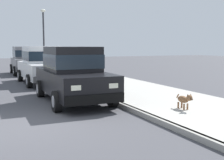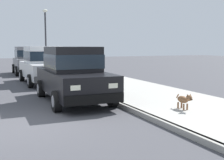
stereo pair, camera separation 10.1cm
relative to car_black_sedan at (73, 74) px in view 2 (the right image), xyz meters
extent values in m
plane|color=#424247|center=(-2.08, -2.48, -0.98)|extent=(80.00, 80.00, 0.00)
cube|color=gray|center=(1.12, -2.48, -0.91)|extent=(0.16, 64.00, 0.14)
cube|color=#A8A59E|center=(2.92, -2.48, -0.91)|extent=(3.60, 64.00, 0.14)
cube|color=black|center=(0.00, -0.04, -0.28)|extent=(1.88, 4.53, 0.76)
cube|color=black|center=(0.00, 0.06, 0.52)|extent=(1.62, 2.13, 0.84)
cube|color=#19232D|center=(0.00, 0.06, 0.45)|extent=(1.66, 2.17, 0.46)
cube|color=black|center=(-0.04, -2.24, -0.52)|extent=(1.77, 0.23, 0.28)
cube|color=black|center=(0.04, 2.16, -0.52)|extent=(1.77, 0.23, 0.28)
cylinder|color=black|center=(0.88, -1.45, -0.66)|extent=(0.23, 0.64, 0.64)
cylinder|color=#9E9EA3|center=(0.88, -1.45, -0.66)|extent=(0.25, 0.36, 0.35)
cylinder|color=black|center=(-0.92, -1.42, -0.66)|extent=(0.23, 0.64, 0.64)
cylinder|color=#9E9EA3|center=(-0.92, -1.42, -0.66)|extent=(0.25, 0.36, 0.35)
cylinder|color=black|center=(0.92, 1.34, -0.66)|extent=(0.23, 0.64, 0.64)
cylinder|color=#9E9EA3|center=(0.92, 1.34, -0.66)|extent=(0.25, 0.36, 0.35)
cylinder|color=black|center=(-0.88, 1.37, -0.66)|extent=(0.23, 0.64, 0.64)
cylinder|color=#9E9EA3|center=(-0.88, 1.37, -0.66)|extent=(0.25, 0.36, 0.35)
cube|color=#EAEACC|center=(0.52, -2.28, -0.17)|extent=(0.28, 0.08, 0.14)
cube|color=#EAEACC|center=(-0.60, -2.26, -0.17)|extent=(0.28, 0.08, 0.14)
cube|color=white|center=(0.00, 5.42, -0.28)|extent=(1.88, 4.53, 0.76)
cube|color=white|center=(-0.01, 5.52, 0.52)|extent=(1.62, 2.13, 0.84)
cube|color=#19232D|center=(-0.01, 5.52, 0.45)|extent=(1.66, 2.17, 0.46)
cube|color=#505050|center=(0.04, 3.22, -0.52)|extent=(1.77, 0.23, 0.28)
cube|color=#505050|center=(-0.04, 7.62, -0.52)|extent=(1.77, 0.23, 0.28)
cylinder|color=black|center=(0.92, 4.04, -0.66)|extent=(0.23, 0.64, 0.64)
cylinder|color=#9E9EA3|center=(0.92, 4.04, -0.66)|extent=(0.25, 0.36, 0.35)
cylinder|color=black|center=(-0.88, 4.01, -0.66)|extent=(0.23, 0.64, 0.64)
cylinder|color=#9E9EA3|center=(-0.88, 4.01, -0.66)|extent=(0.25, 0.36, 0.35)
cylinder|color=black|center=(0.87, 6.83, -0.66)|extent=(0.23, 0.64, 0.64)
cylinder|color=#9E9EA3|center=(0.87, 6.83, -0.66)|extent=(0.25, 0.36, 0.35)
cylinder|color=black|center=(-0.93, 6.80, -0.66)|extent=(0.23, 0.64, 0.64)
cylinder|color=#9E9EA3|center=(-0.93, 6.80, -0.66)|extent=(0.25, 0.36, 0.35)
cube|color=#EAEACC|center=(0.59, 3.20, -0.17)|extent=(0.28, 0.08, 0.14)
cube|color=#EAEACC|center=(-0.52, 3.18, -0.17)|extent=(0.28, 0.08, 0.14)
cube|color=slate|center=(0.01, 10.89, -0.28)|extent=(1.77, 3.72, 0.76)
cube|color=slate|center=(0.01, 11.14, 0.50)|extent=(1.54, 1.92, 0.80)
cube|color=#19232D|center=(0.01, 11.14, 0.44)|extent=(1.57, 1.96, 0.44)
cube|color=#252527|center=(-0.01, 9.09, -0.52)|extent=(1.69, 0.22, 0.28)
cube|color=#252527|center=(0.03, 12.69, -0.52)|extent=(1.69, 0.22, 0.28)
cylinder|color=black|center=(0.86, 9.74, -0.66)|extent=(0.23, 0.64, 0.64)
cylinder|color=#9E9EA3|center=(0.86, 9.74, -0.66)|extent=(0.24, 0.35, 0.35)
cylinder|color=black|center=(-0.86, 9.76, -0.66)|extent=(0.23, 0.64, 0.64)
cylinder|color=#9E9EA3|center=(-0.86, 9.76, -0.66)|extent=(0.24, 0.35, 0.35)
cylinder|color=black|center=(0.88, 12.03, -0.66)|extent=(0.23, 0.64, 0.64)
cylinder|color=#9E9EA3|center=(0.88, 12.03, -0.66)|extent=(0.24, 0.35, 0.35)
cylinder|color=black|center=(-0.84, 12.05, -0.66)|extent=(0.23, 0.64, 0.64)
cylinder|color=#9E9EA3|center=(-0.84, 12.05, -0.66)|extent=(0.24, 0.35, 0.35)
cube|color=#EAEACC|center=(0.52, 9.06, -0.17)|extent=(0.28, 0.08, 0.14)
cube|color=#EAEACC|center=(-0.55, 9.07, -0.17)|extent=(0.28, 0.08, 0.14)
ellipsoid|color=brown|center=(2.34, -3.14, -0.56)|extent=(0.21, 0.45, 0.20)
cylinder|color=brown|center=(2.39, -3.28, -0.75)|extent=(0.05, 0.05, 0.18)
cylinder|color=brown|center=(2.27, -3.28, -0.75)|extent=(0.05, 0.05, 0.18)
cylinder|color=brown|center=(2.40, -3.01, -0.75)|extent=(0.05, 0.05, 0.18)
cylinder|color=brown|center=(2.28, -3.01, -0.75)|extent=(0.05, 0.05, 0.18)
sphere|color=brown|center=(2.33, -3.43, -0.47)|extent=(0.17, 0.17, 0.17)
ellipsoid|color=#432C1C|center=(2.33, -3.52, -0.49)|extent=(0.07, 0.11, 0.06)
cone|color=brown|center=(2.38, -3.43, -0.39)|extent=(0.06, 0.06, 0.07)
cone|color=brown|center=(2.28, -3.42, -0.39)|extent=(0.06, 0.06, 0.07)
cylinder|color=brown|center=(2.35, -2.88, -0.50)|extent=(0.04, 0.12, 0.13)
cylinder|color=#2D2D33|center=(1.47, 11.99, 1.26)|extent=(0.12, 0.12, 4.20)
ellipsoid|color=silver|center=(1.47, 11.99, 3.48)|extent=(0.36, 0.36, 0.20)
camera|label=1|loc=(-2.99, -9.94, 0.99)|focal=47.42mm
camera|label=2|loc=(-2.90, -9.98, 0.99)|focal=47.42mm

